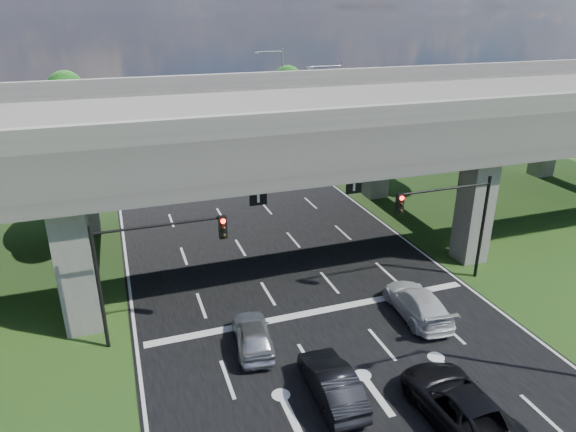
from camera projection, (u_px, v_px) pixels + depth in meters
ground at (346, 353)px, 22.87m from camera, size 160.00×160.00×0.00m
road at (277, 257)px, 31.60m from camera, size 18.00×120.00×0.03m
overpass at (265, 123)px, 30.36m from camera, size 80.00×15.00×10.00m
signal_right at (452, 213)px, 27.11m from camera, size 5.76×0.54×6.00m
signal_left at (148, 257)px, 22.35m from camera, size 5.76×0.54×6.00m
streetlight_far at (337, 112)px, 44.71m from camera, size 3.38×0.25×10.00m
streetlight_beyond at (279, 87)px, 58.70m from camera, size 3.38×0.25×10.00m
tree_left_near at (40, 140)px, 39.53m from camera, size 4.50×4.50×7.80m
tree_left_mid at (13, 129)px, 45.86m from camera, size 3.91×3.90×6.76m
tree_left_far at (65, 101)px, 53.71m from camera, size 4.80×4.80×8.32m
tree_right_near at (347, 116)px, 49.62m from camera, size 4.20×4.20×7.28m
tree_right_mid at (341, 104)px, 57.64m from camera, size 3.91×3.90×6.76m
tree_right_far at (284, 90)px, 63.18m from camera, size 4.50×4.50×7.80m
car_silver at (253, 335)px, 22.97m from camera, size 2.09×4.12×1.35m
car_dark at (332, 383)px, 19.98m from camera, size 1.63×4.33×1.41m
car_white at (417, 303)px, 25.36m from camera, size 2.39×4.99×1.40m
car_trailing at (460, 406)px, 18.77m from camera, size 2.58×5.43×1.50m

